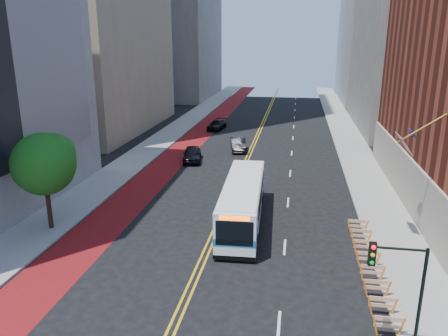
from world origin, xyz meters
TOP-DOWN VIEW (x-y plane):
  - ground at (0.00, 0.00)m, footprint 160.00×160.00m
  - sidewalk_left at (-12.00, 30.00)m, footprint 4.00×140.00m
  - sidewalk_right at (12.00, 30.00)m, footprint 4.00×140.00m
  - bus_lane_paint at (-8.10, 30.00)m, footprint 3.60×140.00m
  - center_line_inner at (-0.18, 30.00)m, footprint 0.14×140.00m
  - center_line_outer at (0.18, 30.00)m, footprint 0.14×140.00m
  - lane_dashes at (4.80, 38.00)m, footprint 0.14×98.20m
  - construction_barriers at (9.60, 3.42)m, footprint 1.42×10.91m
  - street_tree at (-11.24, 6.04)m, footprint 4.20×4.20m
  - traffic_signal at (9.41, -3.51)m, footprint 2.21×0.34m
  - transit_bus at (1.68, 9.27)m, footprint 3.02×11.73m
  - car_a at (-5.78, 24.76)m, footprint 2.70×4.91m
  - car_b at (-1.50, 30.24)m, footprint 2.56×4.94m
  - car_c at (-6.22, 41.94)m, footprint 2.53×4.91m

SIDE VIEW (x-z plane):
  - ground at x=0.00m, z-range 0.00..0.00m
  - center_line_inner at x=-0.18m, z-range 0.00..0.01m
  - center_line_outer at x=0.18m, z-range 0.00..0.01m
  - bus_lane_paint at x=-8.10m, z-range 0.00..0.01m
  - lane_dashes at x=4.80m, z-range 0.00..0.01m
  - sidewalk_left at x=-12.00m, z-range 0.00..0.15m
  - sidewalk_right at x=12.00m, z-range 0.00..0.15m
  - construction_barriers at x=9.60m, z-range 0.17..1.18m
  - car_c at x=-6.22m, z-range 0.00..1.36m
  - car_b at x=-1.50m, z-range 0.00..1.55m
  - car_a at x=-5.78m, z-range 0.00..1.58m
  - transit_bus at x=1.68m, z-range 0.07..3.27m
  - traffic_signal at x=9.41m, z-range 1.18..6.26m
  - street_tree at x=-11.24m, z-range 1.56..8.26m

